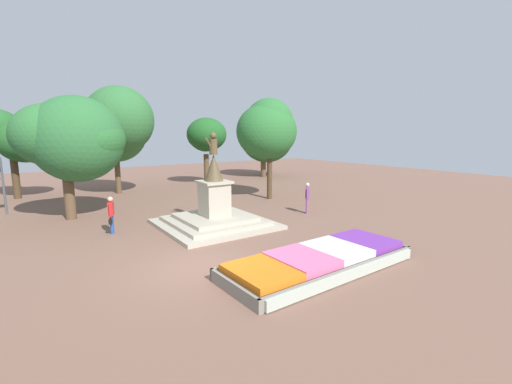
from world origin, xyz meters
The scene contains 11 objects.
ground_plane centered at (0.00, 0.00, 0.00)m, with size 75.64×75.64×0.00m, color brown.
flower_planter centered at (3.38, -2.44, 0.28)m, with size 7.05×2.82×0.61m.
statue_monument centered at (3.00, 4.45, 0.70)m, with size 5.11×5.11×4.58m.
pedestrian_with_handbag centered at (-1.50, 5.90, 0.97)m, with size 0.39×0.70×1.71m.
pedestrian_near_planter centered at (8.61, 3.85, 1.03)m, with size 0.42×0.44×1.77m.
park_tree_far_left centered at (16.93, 19.10, 4.30)m, with size 5.39×5.72×6.95m.
park_tree_behind_statue centered at (9.08, 17.40, 4.34)m, with size 3.48×3.55×5.90m.
park_tree_far_right centered at (-2.24, 10.04, 4.26)m, with size 5.41×4.47×6.47m.
park_tree_street_side centered at (1.27, 16.81, 5.16)m, with size 5.40×6.86×7.87m.
park_tree_mid_canopy centered at (9.63, 9.04, 4.87)m, with size 4.32×3.87×6.92m.
park_tree_distant centered at (-4.77, 18.59, 4.30)m, with size 4.82×4.04×6.16m.
Camera 1 is at (-4.67, -10.25, 4.52)m, focal length 24.00 mm.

